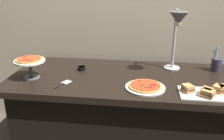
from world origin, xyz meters
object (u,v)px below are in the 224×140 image
heat_lamp (177,25)px  sauce_cup_near (82,68)px  sandwich_platter (209,92)px  utensil_holder (216,64)px  serving_spatula (63,84)px  pizza_plate_front (145,87)px  pizza_plate_center (30,62)px

heat_lamp → sauce_cup_near: 0.88m
heat_lamp → sandwich_platter: 0.58m
utensil_holder → serving_spatula: utensil_holder is taller
sauce_cup_near → heat_lamp: bearing=2.0°
pizza_plate_front → sauce_cup_near: 0.63m
pizza_plate_center → utensil_holder: bearing=13.7°
heat_lamp → sandwich_platter: bearing=-62.6°
pizza_plate_center → serving_spatula: pizza_plate_center is taller
heat_lamp → sandwich_platter: (0.20, -0.39, -0.38)m
heat_lamp → serving_spatula: bearing=-157.8°
pizza_plate_front → pizza_plate_center: pizza_plate_center is taller
heat_lamp → pizza_plate_front: size_ratio=1.80×
pizza_plate_front → sauce_cup_near: bearing=150.6°
pizza_plate_front → sauce_cup_near: size_ratio=4.24×
sauce_cup_near → serving_spatula: bearing=-101.8°
utensil_holder → pizza_plate_front: bearing=-143.3°
sandwich_platter → heat_lamp: bearing=117.4°
sandwich_platter → utensil_holder: (0.17, 0.50, 0.04)m
pizza_plate_front → pizza_plate_center: bearing=174.9°
pizza_plate_front → serving_spatula: size_ratio=1.72×
heat_lamp → utensil_holder: bearing=16.3°
sandwich_platter → utensil_holder: size_ratio=1.69×
pizza_plate_front → pizza_plate_center: 0.92m
pizza_plate_center → sandwich_platter: bearing=-5.6°
pizza_plate_center → utensil_holder: 1.55m
pizza_plate_center → sandwich_platter: (1.34, -0.13, -0.11)m
pizza_plate_front → serving_spatula: (-0.62, -0.01, -0.01)m
utensil_holder → serving_spatula: bearing=-159.5°
sandwich_platter → serving_spatula: 1.05m
pizza_plate_front → utensil_holder: bearing=36.7°
serving_spatula → sauce_cup_near: bearing=78.2°
heat_lamp → pizza_plate_front: bearing=-124.2°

